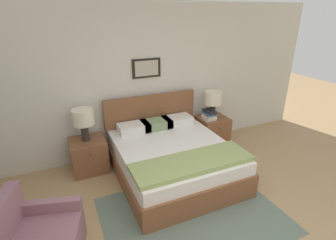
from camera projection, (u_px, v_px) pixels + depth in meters
name	position (u px, v px, depth m)	size (l,w,h in m)	color
wall_back	(140.00, 82.00, 4.54)	(7.15, 0.09, 2.60)	beige
area_rug_main	(192.00, 215.00, 3.38)	(2.24, 1.68, 0.01)	slate
bed	(172.00, 158.00, 4.12)	(1.69, 1.94, 1.08)	brown
nightstand_near_window	(89.00, 155.00, 4.27)	(0.55, 0.54, 0.54)	brown
nightstand_by_door	(212.00, 130.00, 5.16)	(0.55, 0.54, 0.54)	brown
table_lamp_near_window	(83.00, 119.00, 4.04)	(0.33, 0.33, 0.52)	#2D2823
table_lamp_by_door	(213.00, 99.00, 4.93)	(0.33, 0.33, 0.52)	#2D2823
book_thick_bottom	(209.00, 119.00, 4.96)	(0.21, 0.22, 0.03)	silver
book_hardcover_middle	(209.00, 117.00, 4.94)	(0.21, 0.26, 0.04)	silver
book_novel_upper	(209.00, 115.00, 4.93)	(0.19, 0.26, 0.04)	beige
book_slim_near_top	(209.00, 113.00, 4.92)	(0.19, 0.25, 0.04)	#335693
book_paperback_top	(209.00, 111.00, 4.90)	(0.17, 0.28, 0.04)	#232328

